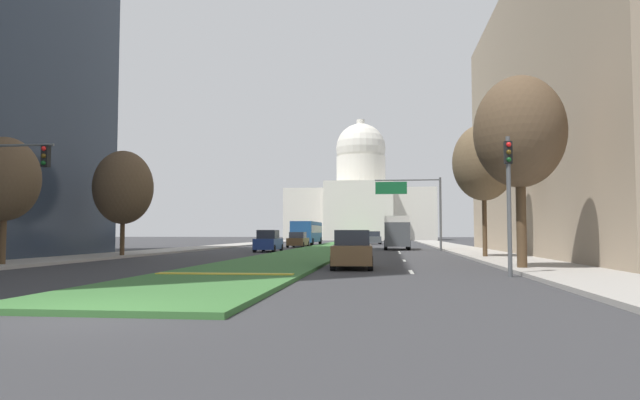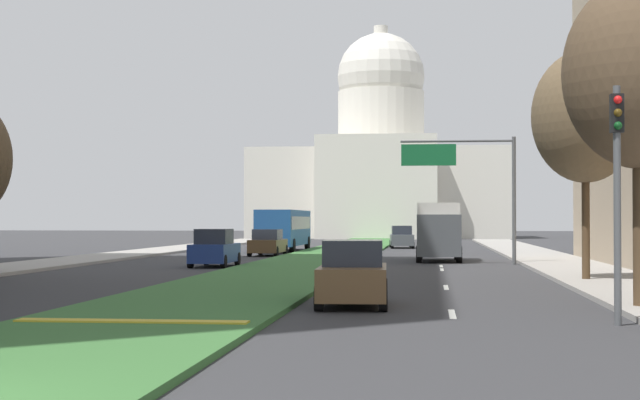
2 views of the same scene
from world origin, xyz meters
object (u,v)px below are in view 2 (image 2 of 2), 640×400
at_px(street_tree_right_near, 640,74).
at_px(street_tree_right_mid, 585,117).
at_px(capitol_building, 381,169).
at_px(sedan_far_horizon, 402,238).
at_px(traffic_light_near_right, 617,172).
at_px(sedan_midblock, 215,249).
at_px(sedan_lead_stopped, 353,275).
at_px(sedan_very_far, 436,235).
at_px(overhead_guide_sign, 470,173).
at_px(sedan_distant, 268,243).
at_px(box_truck_delivery, 439,231).
at_px(city_bus, 284,227).

relative_size(street_tree_right_near, street_tree_right_mid, 0.99).
relative_size(capitol_building, sedan_far_horizon, 7.02).
bearing_deg(traffic_light_near_right, sedan_midblock, 119.67).
relative_size(sedan_lead_stopped, sedan_very_far, 0.98).
height_order(overhead_guide_sign, sedan_midblock, overhead_guide_sign).
bearing_deg(street_tree_right_mid, street_tree_right_near, -91.81).
height_order(sedan_lead_stopped, sedan_distant, sedan_lead_stopped).
height_order(street_tree_right_near, street_tree_right_mid, street_tree_right_mid).
xyz_separation_m(capitol_building, traffic_light_near_right, (10.28, -103.95, -5.37)).
bearing_deg(sedan_far_horizon, box_truck_delivery, -83.68).
distance_m(sedan_distant, city_bus, 8.61).
bearing_deg(sedan_distant, city_bus, 91.51).
height_order(capitol_building, sedan_midblock, capitol_building).
height_order(sedan_midblock, city_bus, city_bus).
bearing_deg(sedan_lead_stopped, sedan_midblock, 111.70).
relative_size(traffic_light_near_right, sedan_very_far, 1.21).
distance_m(sedan_lead_stopped, sedan_midblock, 22.68).
bearing_deg(sedan_far_horizon, sedan_very_far, 78.75).
bearing_deg(sedan_far_horizon, sedan_lead_stopped, -89.74).
bearing_deg(sedan_very_far, sedan_lead_stopped, -92.17).
xyz_separation_m(street_tree_right_near, sedan_lead_stopped, (-7.28, 0.89, -5.12)).
height_order(sedan_distant, sedan_very_far, sedan_very_far).
distance_m(street_tree_right_near, sedan_distant, 40.14).
distance_m(capitol_building, overhead_guide_sign, 75.41).
bearing_deg(overhead_guide_sign, box_truck_delivery, 111.74).
bearing_deg(sedan_distant, overhead_guide_sign, -41.91).
relative_size(street_tree_right_near, sedan_lead_stopped, 2.00).
height_order(sedan_very_far, city_bus, city_bus).
height_order(street_tree_right_mid, sedan_far_horizon, street_tree_right_mid).
bearing_deg(box_truck_delivery, sedan_far_horizon, 96.32).
distance_m(overhead_guide_sign, sedan_very_far, 42.92).
bearing_deg(street_tree_right_mid, sedan_very_far, 95.08).
height_order(traffic_light_near_right, overhead_guide_sign, overhead_guide_sign).
bearing_deg(traffic_light_near_right, sedan_far_horizon, 96.24).
relative_size(street_tree_right_mid, box_truck_delivery, 1.32).
bearing_deg(sedan_midblock, sedan_lead_stopped, -68.30).
bearing_deg(sedan_far_horizon, sedan_midblock, -104.12).
relative_size(traffic_light_near_right, street_tree_right_near, 0.62).
xyz_separation_m(capitol_building, street_tree_right_near, (11.48, -100.53, -2.75)).
distance_m(sedan_midblock, sedan_far_horizon, 33.39).
bearing_deg(overhead_guide_sign, capitol_building, 96.31).
relative_size(traffic_light_near_right, street_tree_right_mid, 0.62).
distance_m(capitol_building, traffic_light_near_right, 104.59).
xyz_separation_m(street_tree_right_mid, box_truck_delivery, (-5.14, 18.36, -4.34)).
bearing_deg(sedan_very_far, traffic_light_near_right, -87.20).
xyz_separation_m(street_tree_right_near, sedan_far_horizon, (-7.52, 54.35, -5.10)).
bearing_deg(sedan_very_far, street_tree_right_near, -86.05).
distance_m(street_tree_right_near, city_bus, 48.06).
height_order(sedan_far_horizon, city_bus, city_bus).
bearing_deg(sedan_lead_stopped, capitol_building, 92.42).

